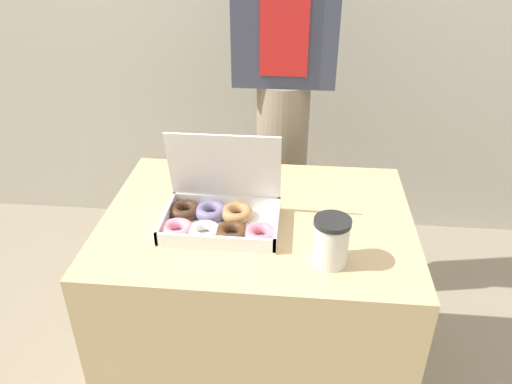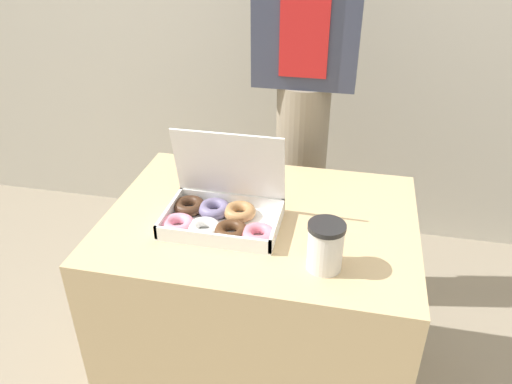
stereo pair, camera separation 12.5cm
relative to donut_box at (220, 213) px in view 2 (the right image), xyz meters
name	(u,v)px [view 2 (the right image)]	position (x,y,z in m)	size (l,w,h in m)	color
table	(260,313)	(0.10, 0.06, -0.40)	(0.85, 0.64, 0.73)	tan
donut_box	(220,213)	(0.00, 0.00, 0.00)	(0.34, 0.22, 0.24)	white
coffee_cup	(325,246)	(0.29, -0.13, 0.03)	(0.09, 0.09, 0.12)	silver
person_customer	(306,57)	(0.14, 0.61, 0.26)	(0.35, 0.23, 1.77)	gray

